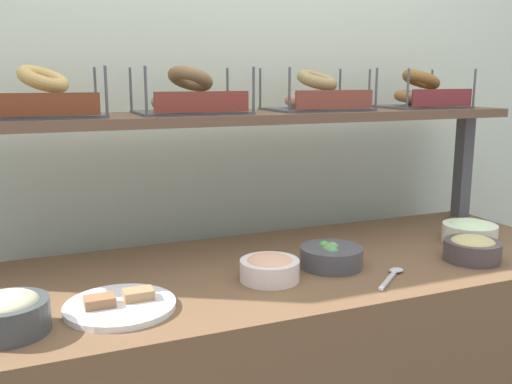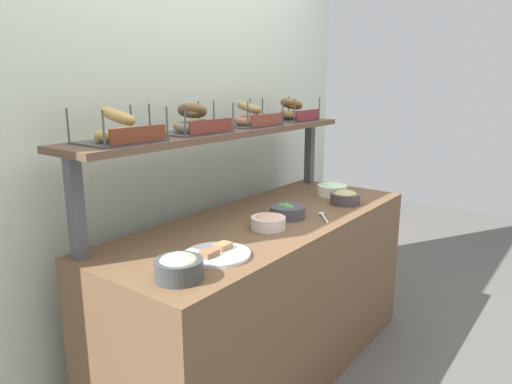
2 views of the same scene
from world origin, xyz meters
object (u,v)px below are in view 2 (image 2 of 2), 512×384
Objects in this scene: bowl_veggie_mix at (287,211)px; bowl_lox_spread at (268,221)px; serving_spoon_near_plate at (323,216)px; bagel_basket_cinnamon_raisin at (292,113)px; bagel_basket_poppy at (193,123)px; bowl_tuna_salad at (179,267)px; bowl_hummus at (345,197)px; serving_plate_white at (217,254)px; bagel_basket_everything at (249,118)px; bowl_scallion_spread at (332,189)px; bagel_basket_sesame at (119,131)px.

bowl_lox_spread is at bearing -171.56° from bowl_veggie_mix.
serving_spoon_near_plate is 0.81m from bagel_basket_cinnamon_raisin.
bowl_tuna_salad is at bearing -140.56° from bagel_basket_poppy.
bagel_basket_poppy reaches higher than serving_spoon_near_plate.
bowl_lox_spread is 0.63m from bowl_hummus.
serving_plate_white reaches higher than serving_spoon_near_plate.
bowl_tuna_salad is at bearing 178.26° from serving_spoon_near_plate.
bagel_basket_everything is (0.01, 0.48, 0.47)m from serving_spoon_near_plate.
serving_spoon_near_plate is at bearing -48.07° from bagel_basket_poppy.
bowl_scallion_spread is 0.76m from bowl_lox_spread.
bowl_hummus is 0.69m from bagel_basket_everything.
serving_spoon_near_plate is 0.67m from bagel_basket_everything.
bowl_lox_spread is 0.58m from bagel_basket_poppy.
bowl_lox_spread is 0.97× the size of bowl_hummus.
bowl_scallion_spread is at bearing -91.86° from bagel_basket_cinnamon_raisin.
bagel_basket_sesame is (-0.53, 0.36, 0.44)m from bowl_lox_spread.
bagel_basket_cinnamon_raisin is at bearing 19.63° from serving_plate_white.
bagel_basket_sesame is at bearing 145.69° from bowl_lox_spread.
bagel_basket_everything is at bearing 0.66° from bagel_basket_sesame.
bowl_scallion_spread reaches higher than bowl_lox_spread.
bagel_basket_sesame is (0.12, 0.44, 0.43)m from bowl_tuna_salad.
bowl_veggie_mix is at bearing 7.46° from bowl_tuna_salad.
bagel_basket_sesame reaches higher than bowl_tuna_salad.
bagel_basket_sesame is (-1.29, 0.29, 0.44)m from bowl_scallion_spread.
bagel_basket_poppy is (0.54, 0.45, 0.43)m from bowl_tuna_salad.
bagel_basket_everything is at bearing 29.11° from serving_plate_white.
bowl_lox_spread is 1.09× the size of serving_spoon_near_plate.
bagel_basket_poppy reaches higher than bowl_lox_spread.
bowl_veggie_mix is 0.64m from bagel_basket_poppy.
bowl_tuna_salad is 0.66× the size of serving_plate_white.
bagel_basket_everything is (-0.42, 0.30, 0.44)m from bowl_scallion_spread.
serving_spoon_near_plate is (0.73, -0.07, -0.00)m from serving_plate_white.
bowl_scallion_spread is at bearing -12.65° from bagel_basket_sesame.
bowl_hummus is 0.96m from bagel_basket_poppy.
bowl_veggie_mix is (0.86, 0.11, -0.01)m from bowl_tuna_salad.
bagel_basket_sesame is 0.96× the size of bagel_basket_everything.
bagel_basket_poppy is at bearing 0.62° from bagel_basket_sesame.
serving_plate_white is at bearing -150.89° from bagel_basket_everything.
bagel_basket_poppy is (0.30, 0.41, 0.47)m from serving_plate_white.
bowl_lox_spread is at bearing -34.31° from bagel_basket_sesame.
serving_spoon_near_plate is 0.79m from bagel_basket_poppy.
bagel_basket_everything is at bearing 0.69° from bagel_basket_poppy.
bagel_basket_cinnamon_raisin reaches higher than bowl_tuna_salad.
bagel_basket_poppy reaches higher than serving_plate_white.
bowl_lox_spread and bowl_veggie_mix have the same top height.
bowl_tuna_salad reaches higher than bowl_hummus.
bagel_basket_poppy reaches higher than bowl_tuna_salad.
bowl_lox_spread is (-0.76, -0.07, -0.00)m from bowl_scallion_spread.
bagel_basket_cinnamon_raisin is (0.56, 0.34, 0.45)m from bowl_veggie_mix.
bowl_tuna_salad is 0.57× the size of bagel_basket_cinnamon_raisin.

